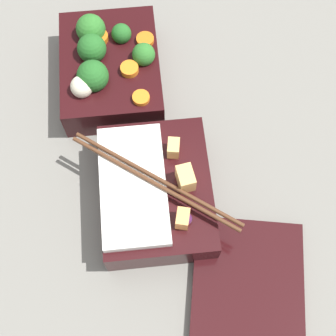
% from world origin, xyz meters
% --- Properties ---
extents(ground_plane, '(3.00, 3.00, 0.00)m').
position_xyz_m(ground_plane, '(0.00, 0.00, 0.00)').
color(ground_plane, slate).
extents(bento_tray_vegetable, '(0.17, 0.13, 0.08)m').
position_xyz_m(bento_tray_vegetable, '(-0.10, -0.02, 0.03)').
color(bento_tray_vegetable, black).
rests_on(bento_tray_vegetable, ground_plane).
extents(bento_tray_rice, '(0.17, 0.19, 0.08)m').
position_xyz_m(bento_tray_rice, '(0.09, 0.02, 0.03)').
color(bento_tray_rice, black).
rests_on(bento_tray_rice, ground_plane).
extents(bento_lid, '(0.19, 0.16, 0.01)m').
position_xyz_m(bento_lid, '(0.21, 0.12, 0.01)').
color(bento_lid, black).
rests_on(bento_lid, ground_plane).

